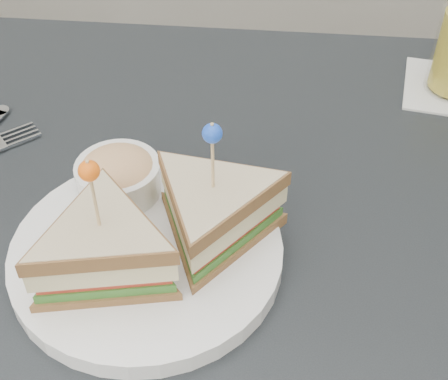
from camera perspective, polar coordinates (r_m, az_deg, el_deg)
table at (r=0.65m, az=-0.98°, el=-8.79°), size 0.80×0.80×0.75m
plate_meal at (r=0.54m, az=-6.54°, el=-3.59°), size 0.31×0.31×0.14m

